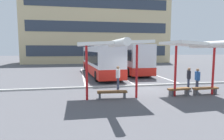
# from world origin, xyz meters

# --- Properties ---
(ground_plane) EXTENTS (160.00, 160.00, 0.00)m
(ground_plane) POSITION_xyz_m (0.00, 0.00, 0.00)
(ground_plane) COLOR #515156
(terminal_building) EXTENTS (30.65, 10.96, 16.99)m
(terminal_building) POSITION_xyz_m (0.05, 30.83, 7.15)
(terminal_building) COLOR #D1BC8C
(terminal_building) RESTS_ON ground
(coach_bus_0) EXTENTS (3.29, 12.04, 3.57)m
(coach_bus_0) POSITION_xyz_m (-2.09, 8.13, 1.63)
(coach_bus_0) COLOR silver
(coach_bus_0) RESTS_ON ground
(coach_bus_1) EXTENTS (2.58, 10.66, 3.77)m
(coach_bus_1) POSITION_xyz_m (1.88, 9.66, 1.75)
(coach_bus_1) COLOR silver
(coach_bus_1) RESTS_ON ground
(lane_stripe_0) EXTENTS (0.16, 14.00, 0.01)m
(lane_stripe_0) POSITION_xyz_m (-4.01, 8.23, 0.00)
(lane_stripe_0) COLOR white
(lane_stripe_0) RESTS_ON ground
(lane_stripe_1) EXTENTS (0.16, 14.00, 0.01)m
(lane_stripe_1) POSITION_xyz_m (0.00, 8.23, 0.00)
(lane_stripe_1) COLOR white
(lane_stripe_1) RESTS_ON ground
(lane_stripe_2) EXTENTS (0.16, 14.00, 0.01)m
(lane_stripe_2) POSITION_xyz_m (4.01, 8.23, 0.00)
(lane_stripe_2) COLOR white
(lane_stripe_2) RESTS_ON ground
(waiting_shelter_0) EXTENTS (3.97, 4.83, 3.42)m
(waiting_shelter_0) POSITION_xyz_m (-2.63, -2.65, 3.17)
(waiting_shelter_0) COLOR red
(waiting_shelter_0) RESTS_ON ground
(bench_0) EXTENTS (1.81, 0.58, 0.45)m
(bench_0) POSITION_xyz_m (-2.63, -2.32, 0.34)
(bench_0) COLOR brown
(bench_0) RESTS_ON ground
(waiting_shelter_1) EXTENTS (3.63, 4.50, 3.40)m
(waiting_shelter_1) POSITION_xyz_m (2.62, -2.76, 3.11)
(waiting_shelter_1) COLOR red
(waiting_shelter_1) RESTS_ON ground
(bench_1) EXTENTS (1.55, 0.62, 0.45)m
(bench_1) POSITION_xyz_m (1.72, -2.29, 0.33)
(bench_1) COLOR brown
(bench_1) RESTS_ON ground
(bench_2) EXTENTS (1.73, 0.48, 0.45)m
(bench_2) POSITION_xyz_m (3.52, -2.37, 0.34)
(bench_2) COLOR brown
(bench_2) RESTS_ON ground
(platform_kerb) EXTENTS (44.00, 0.24, 0.12)m
(platform_kerb) POSITION_xyz_m (0.00, 0.99, 0.06)
(platform_kerb) COLOR #ADADA8
(platform_kerb) RESTS_ON ground
(waiting_passenger_0) EXTENTS (0.40, 0.51, 1.59)m
(waiting_passenger_0) POSITION_xyz_m (3.29, -0.81, 0.91)
(waiting_passenger_0) COLOR #33384C
(waiting_passenger_0) RESTS_ON ground
(waiting_passenger_1) EXTENTS (0.34, 0.51, 1.61)m
(waiting_passenger_1) POSITION_xyz_m (3.47, -1.56, 0.92)
(waiting_passenger_1) COLOR #33384C
(waiting_passenger_1) RESTS_ON ground
(waiting_passenger_2) EXTENTS (0.40, 0.54, 1.70)m
(waiting_passenger_2) POSITION_xyz_m (-1.73, 0.18, 0.99)
(waiting_passenger_2) COLOR #33384C
(waiting_passenger_2) RESTS_ON ground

